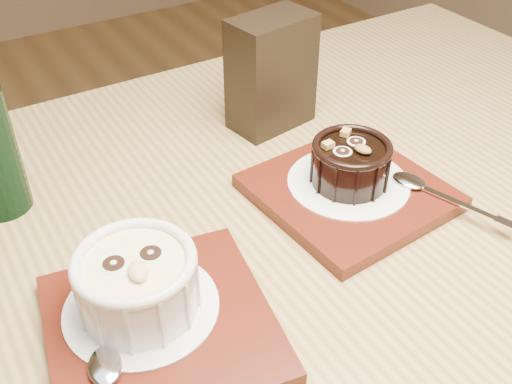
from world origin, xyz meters
TOP-DOWN VIEW (x-y plane):
  - table at (0.20, -0.02)m, footprint 1.20×0.80m
  - tray_left at (0.06, -0.06)m, footprint 0.21×0.21m
  - doily_left at (0.05, -0.04)m, footprint 0.13×0.13m
  - ramekin_white at (0.05, -0.04)m, footprint 0.10×0.10m
  - tray_right at (0.30, 0.00)m, footprint 0.19×0.19m
  - doily_right at (0.31, 0.01)m, footprint 0.13×0.13m
  - ramekin_dark at (0.31, 0.01)m, footprint 0.08×0.08m
  - spoon_right at (0.37, -0.06)m, footprint 0.07×0.14m
  - condiment_stand at (0.31, 0.18)m, footprint 0.11×0.08m

SIDE VIEW (x-z plane):
  - table at x=0.20m, z-range 0.28..1.03m
  - tray_left at x=0.06m, z-range 0.75..0.76m
  - tray_right at x=0.30m, z-range 0.75..0.76m
  - doily_left at x=0.05m, z-range 0.77..0.77m
  - doily_right at x=0.31m, z-range 0.77..0.77m
  - spoon_right at x=0.37m, z-range 0.77..0.77m
  - ramekin_dark at x=0.31m, z-range 0.77..0.82m
  - ramekin_white at x=0.05m, z-range 0.77..0.83m
  - condiment_stand at x=0.31m, z-range 0.75..0.89m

